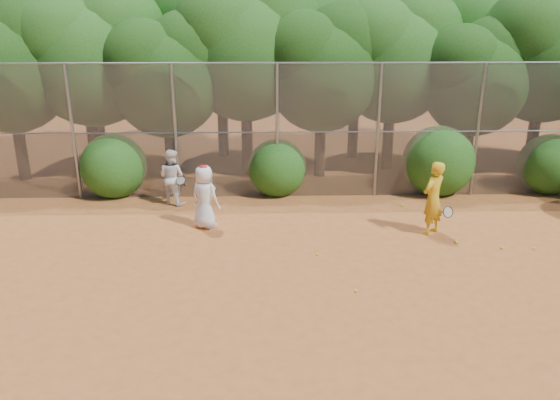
{
  "coord_description": "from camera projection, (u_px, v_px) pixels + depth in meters",
  "views": [
    {
      "loc": [
        -1.3,
        -9.89,
        5.46
      ],
      "look_at": [
        -1.0,
        2.5,
        1.1
      ],
      "focal_mm": 35.0,
      "sensor_mm": 36.0,
      "label": 1
    }
  ],
  "objects": [
    {
      "name": "tree_3",
      "position": [
        247.0,
        43.0,
        18.0
      ],
      "size": [
        4.89,
        4.26,
        6.7
      ],
      "color": "black",
      "rests_on": "ground"
    },
    {
      "name": "fence_back",
      "position": [
        307.0,
        130.0,
        16.14
      ],
      "size": [
        20.05,
        0.09,
        4.03
      ],
      "color": "gray",
      "rests_on": "ground"
    },
    {
      "name": "ball_2",
      "position": [
        356.0,
        291.0,
        11.09
      ],
      "size": [
        0.07,
        0.07,
        0.07
      ],
      "primitive_type": "sphere",
      "color": "yellow",
      "rests_on": "ground"
    },
    {
      "name": "tree_10",
      "position": [
        222.0,
        32.0,
        19.98
      ],
      "size": [
        5.15,
        4.48,
        7.06
      ],
      "color": "black",
      "rests_on": "ground"
    },
    {
      "name": "tree_4",
      "position": [
        323.0,
        64.0,
        17.7
      ],
      "size": [
        4.19,
        3.64,
        5.73
      ],
      "color": "black",
      "rests_on": "ground"
    },
    {
      "name": "bush_2",
      "position": [
        439.0,
        158.0,
        16.84
      ],
      "size": [
        2.2,
        2.2,
        2.2
      ],
      "primitive_type": "sphere",
      "color": "#1C4E13",
      "rests_on": "ground"
    },
    {
      "name": "player_white",
      "position": [
        172.0,
        177.0,
        15.89
      ],
      "size": [
        1.0,
        0.93,
        1.64
      ],
      "rotation": [
        0.0,
        0.0,
        2.65
      ],
      "color": "white",
      "rests_on": "ground"
    },
    {
      "name": "ball_1",
      "position": [
        502.0,
        248.0,
        13.08
      ],
      "size": [
        0.07,
        0.07,
        0.07
      ],
      "primitive_type": "sphere",
      "color": "yellow",
      "rests_on": "ground"
    },
    {
      "name": "tree_1",
      "position": [
        93.0,
        51.0,
        17.68
      ],
      "size": [
        4.64,
        4.03,
        6.35
      ],
      "color": "black",
      "rests_on": "ground"
    },
    {
      "name": "ball_3",
      "position": [
        534.0,
        248.0,
        13.05
      ],
      "size": [
        0.07,
        0.07,
        0.07
      ],
      "primitive_type": "sphere",
      "color": "yellow",
      "rests_on": "ground"
    },
    {
      "name": "ball_0",
      "position": [
        456.0,
        242.0,
        13.42
      ],
      "size": [
        0.07,
        0.07,
        0.07
      ],
      "primitive_type": "sphere",
      "color": "yellow",
      "rests_on": "ground"
    },
    {
      "name": "bush_1",
      "position": [
        277.0,
        165.0,
        16.79
      ],
      "size": [
        1.8,
        1.8,
        1.8
      ],
      "primitive_type": "sphere",
      "color": "#1C4E13",
      "rests_on": "ground"
    },
    {
      "name": "tree_5",
      "position": [
        395.0,
        53.0,
        18.42
      ],
      "size": [
        4.51,
        3.92,
        6.17
      ],
      "color": "black",
      "rests_on": "ground"
    },
    {
      "name": "ground",
      "position": [
        332.0,
        291.0,
        11.17
      ],
      "size": [
        80.0,
        80.0,
        0.0
      ],
      "primitive_type": "plane",
      "color": "#A35624",
      "rests_on": "ground"
    },
    {
      "name": "bush_3",
      "position": [
        550.0,
        162.0,
        16.97
      ],
      "size": [
        1.9,
        1.9,
        1.9
      ],
      "primitive_type": "sphere",
      "color": "#1C4E13",
      "rests_on": "ground"
    },
    {
      "name": "ball_4",
      "position": [
        317.0,
        254.0,
        12.74
      ],
      "size": [
        0.07,
        0.07,
        0.07
      ],
      "primitive_type": "sphere",
      "color": "yellow",
      "rests_on": "ground"
    },
    {
      "name": "player_teen",
      "position": [
        205.0,
        197.0,
        14.14
      ],
      "size": [
        0.98,
        0.88,
        1.71
      ],
      "rotation": [
        0.0,
        0.0,
        2.61
      ],
      "color": "white",
      "rests_on": "ground"
    },
    {
      "name": "tree_12",
      "position": [
        476.0,
        35.0,
        20.43
      ],
      "size": [
        5.02,
        4.37,
        6.88
      ],
      "color": "black",
      "rests_on": "ground"
    },
    {
      "name": "bush_0",
      "position": [
        113.0,
        163.0,
        16.64
      ],
      "size": [
        2.0,
        2.0,
        2.0
      ],
      "primitive_type": "sphere",
      "color": "#1C4E13",
      "rests_on": "ground"
    },
    {
      "name": "player_yellow",
      "position": [
        433.0,
        198.0,
        13.72
      ],
      "size": [
        0.93,
        0.79,
        1.9
      ],
      "rotation": [
        0.0,
        0.0,
        3.84
      ],
      "color": "gold",
      "rests_on": "ground"
    },
    {
      "name": "tree_11",
      "position": [
        358.0,
        46.0,
        19.87
      ],
      "size": [
        4.64,
        4.03,
        6.35
      ],
      "color": "black",
      "rests_on": "ground"
    },
    {
      "name": "tree_9",
      "position": [
        83.0,
        41.0,
        19.77
      ],
      "size": [
        4.83,
        4.2,
        6.62
      ],
      "color": "black",
      "rests_on": "ground"
    },
    {
      "name": "tree_6",
      "position": [
        477.0,
        73.0,
        17.72
      ],
      "size": [
        3.86,
        3.36,
        5.29
      ],
      "color": "black",
      "rests_on": "ground"
    },
    {
      "name": "tree_0",
      "position": [
        9.0,
        60.0,
        17.23
      ],
      "size": [
        4.38,
        3.81,
        6.0
      ],
      "color": "black",
      "rests_on": "ground"
    },
    {
      "name": "tree_7",
      "position": [
        548.0,
        46.0,
        18.08
      ],
      "size": [
        4.77,
        4.14,
        6.53
      ],
      "color": "black",
      "rests_on": "ground"
    },
    {
      "name": "tree_2",
      "position": [
        167.0,
        71.0,
        17.26
      ],
      "size": [
        3.99,
        3.47,
        5.47
      ],
      "color": "black",
      "rests_on": "ground"
    },
    {
      "name": "ball_5",
      "position": [
        403.0,
        205.0,
        15.92
      ],
      "size": [
        0.07,
        0.07,
        0.07
      ],
      "primitive_type": "sphere",
      "color": "yellow",
      "rests_on": "ground"
    }
  ]
}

